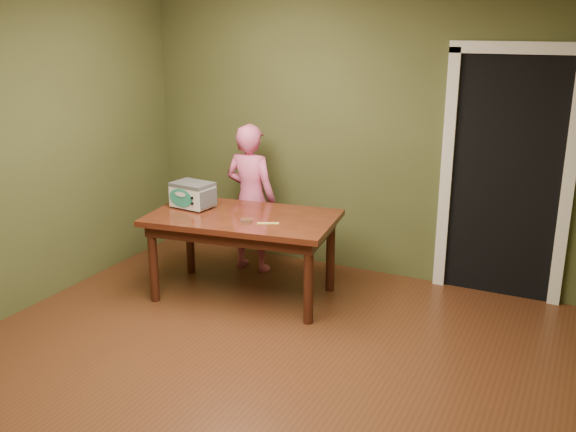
{
  "coord_description": "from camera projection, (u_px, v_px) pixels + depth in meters",
  "views": [
    {
      "loc": [
        1.97,
        -3.15,
        2.36
      ],
      "look_at": [
        -0.05,
        1.0,
        0.95
      ],
      "focal_mm": 40.0,
      "sensor_mm": 36.0,
      "label": 1
    }
  ],
  "objects": [
    {
      "name": "dining_table",
      "position": [
        243.0,
        226.0,
        5.56
      ],
      "size": [
        1.71,
        1.11,
        0.75
      ],
      "rotation": [
        0.0,
        0.0,
        0.14
      ],
      "color": "#3C180D",
      "rests_on": "floor"
    },
    {
      "name": "child",
      "position": [
        251.0,
        198.0,
        6.17
      ],
      "size": [
        0.54,
        0.37,
        1.44
      ],
      "primitive_type": "imported",
      "rotation": [
        0.0,
        0.0,
        3.1
      ],
      "color": "#D25686",
      "rests_on": "floor"
    },
    {
      "name": "spatula",
      "position": [
        268.0,
        223.0,
        5.3
      ],
      "size": [
        0.17,
        0.1,
        0.01
      ],
      "primitive_type": "cube",
      "rotation": [
        0.0,
        0.0,
        0.46
      ],
      "color": "#FFF36E",
      "rests_on": "dining_table"
    },
    {
      "name": "room_shell",
      "position": [
        221.0,
        138.0,
        3.72
      ],
      "size": [
        4.52,
        5.02,
        2.61
      ],
      "color": "#49512B",
      "rests_on": "ground"
    },
    {
      "name": "toy_oven",
      "position": [
        193.0,
        194.0,
        5.72
      ],
      "size": [
        0.4,
        0.29,
        0.23
      ],
      "rotation": [
        0.0,
        0.0,
        -0.11
      ],
      "color": "#4C4F54",
      "rests_on": "dining_table"
    },
    {
      "name": "doorway",
      "position": [
        510.0,
        172.0,
        5.76
      ],
      "size": [
        1.1,
        0.66,
        2.25
      ],
      "color": "black",
      "rests_on": "ground"
    },
    {
      "name": "baking_pan",
      "position": [
        246.0,
        220.0,
        5.35
      ],
      "size": [
        0.1,
        0.1,
        0.02
      ],
      "color": "silver",
      "rests_on": "dining_table"
    },
    {
      "name": "floor",
      "position": [
        229.0,
        395.0,
        4.22
      ],
      "size": [
        5.0,
        5.0,
        0.0
      ],
      "primitive_type": "plane",
      "color": "#522A17",
      "rests_on": "ground"
    }
  ]
}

